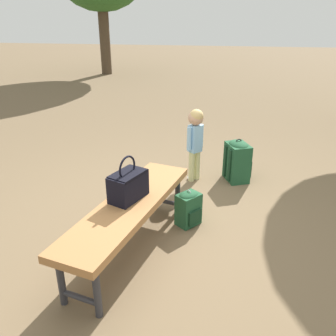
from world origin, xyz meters
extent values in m
plane|color=brown|center=(0.00, 0.00, 0.00)|extent=(40.00, 40.00, 0.00)
cube|color=#9E6B3D|center=(-0.37, 0.19, 0.42)|extent=(1.65, 0.75, 0.06)
cylinder|color=#2D2D33|center=(0.34, 0.17, 0.20)|extent=(0.05, 0.05, 0.39)
cylinder|color=#2D2D33|center=(0.28, -0.11, 0.20)|extent=(0.05, 0.05, 0.39)
cylinder|color=#2D2D33|center=(-1.02, 0.48, 0.20)|extent=(0.05, 0.05, 0.39)
cylinder|color=#2D2D33|center=(-1.09, 0.21, 0.20)|extent=(0.05, 0.05, 0.39)
cylinder|color=#2D2D33|center=(0.31, 0.03, 0.10)|extent=(0.10, 0.28, 0.04)
cylinder|color=#2D2D33|center=(-1.06, 0.34, 0.10)|extent=(0.10, 0.28, 0.04)
cube|color=black|center=(-0.31, 0.21, 0.56)|extent=(0.36, 0.29, 0.22)
cube|color=black|center=(-0.31, 0.21, 0.67)|extent=(0.34, 0.28, 0.02)
torus|color=black|center=(-0.31, 0.21, 0.72)|extent=(0.19, 0.09, 0.20)
cylinder|color=#CCCC8C|center=(1.03, -0.16, 0.18)|extent=(0.07, 0.07, 0.36)
cylinder|color=#CCCC8C|center=(1.10, -0.22, 0.18)|extent=(0.07, 0.07, 0.36)
ellipsoid|color=white|center=(1.05, -0.15, 0.02)|extent=(0.10, 0.10, 0.04)
ellipsoid|color=white|center=(1.11, -0.20, 0.02)|extent=(0.10, 0.10, 0.04)
cube|color=#8CBFE5|center=(1.06, -0.19, 0.52)|extent=(0.17, 0.17, 0.31)
cylinder|color=#8CBFE5|center=(1.00, -0.13, 0.53)|extent=(0.05, 0.05, 0.26)
cylinder|color=#8CBFE5|center=(1.13, -0.25, 0.53)|extent=(0.05, 0.05, 0.26)
sphere|color=tan|center=(1.06, -0.19, 0.76)|extent=(0.17, 0.17, 0.17)
sphere|color=tan|center=(1.06, -0.20, 0.78)|extent=(0.16, 0.16, 0.16)
cube|color=#1E4C2D|center=(1.15, -0.68, 0.22)|extent=(0.37, 0.33, 0.45)
ellipsoid|color=#1E4C2D|center=(1.15, -0.68, 0.44)|extent=(0.35, 0.31, 0.10)
cube|color=#13311D|center=(1.20, -0.79, 0.16)|extent=(0.21, 0.11, 0.20)
cube|color=#13311D|center=(1.17, -0.54, 0.22)|extent=(0.05, 0.04, 0.38)
cube|color=#13311D|center=(1.04, -0.59, 0.22)|extent=(0.05, 0.04, 0.38)
torus|color=black|center=(1.15, -0.68, 0.48)|extent=(0.04, 0.07, 0.07)
cube|color=#1E4C2D|center=(0.10, -0.23, 0.15)|extent=(0.26, 0.25, 0.31)
ellipsoid|color=#1E4C2D|center=(0.10, -0.23, 0.30)|extent=(0.25, 0.24, 0.07)
cube|color=#13311D|center=(0.05, -0.30, 0.11)|extent=(0.13, 0.11, 0.14)
cube|color=#13311D|center=(0.19, -0.20, 0.15)|extent=(0.04, 0.03, 0.26)
cube|color=#13311D|center=(0.12, -0.14, 0.15)|extent=(0.04, 0.03, 0.26)
torus|color=#B2B2B7|center=(0.10, -0.23, 0.33)|extent=(0.04, 0.04, 0.05)
cylinder|color=#473828|center=(8.54, 3.44, 1.24)|extent=(0.32, 0.32, 2.47)
camera|label=1|loc=(-2.70, -0.53, 1.81)|focal=37.53mm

